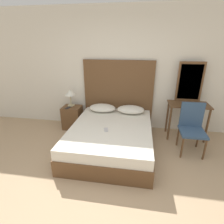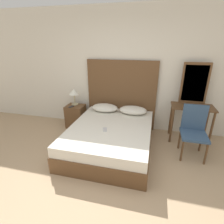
{
  "view_description": "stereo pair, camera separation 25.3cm",
  "coord_description": "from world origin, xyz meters",
  "px_view_note": "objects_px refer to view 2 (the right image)",
  "views": [
    {
      "loc": [
        0.45,
        -1.61,
        1.97
      ],
      "look_at": [
        -0.05,
        1.43,
        0.73
      ],
      "focal_mm": 28.0,
      "sensor_mm": 36.0,
      "label": 1
    },
    {
      "loc": [
        0.7,
        -1.56,
        1.97
      ],
      "look_at": [
        -0.05,
        1.43,
        0.73
      ],
      "focal_mm": 28.0,
      "sensor_mm": 36.0,
      "label": 2
    }
  ],
  "objects_px": {
    "nightstand": "(76,116)",
    "table_lamp": "(74,93)",
    "phone_on_nightstand": "(71,107)",
    "bed": "(111,137)",
    "chair": "(194,129)",
    "vanity_desk": "(191,113)",
    "phone_on_bed": "(105,129)"
  },
  "relations": [
    {
      "from": "bed",
      "to": "vanity_desk",
      "type": "height_order",
      "value": "vanity_desk"
    },
    {
      "from": "vanity_desk",
      "to": "phone_on_bed",
      "type": "bearing_deg",
      "value": -151.26
    },
    {
      "from": "nightstand",
      "to": "vanity_desk",
      "type": "distance_m",
      "value": 2.62
    },
    {
      "from": "phone_on_nightstand",
      "to": "vanity_desk",
      "type": "relative_size",
      "value": 0.2
    },
    {
      "from": "bed",
      "to": "phone_on_bed",
      "type": "distance_m",
      "value": 0.31
    },
    {
      "from": "nightstand",
      "to": "phone_on_nightstand",
      "type": "relative_size",
      "value": 3.37
    },
    {
      "from": "phone_on_nightstand",
      "to": "chair",
      "type": "relative_size",
      "value": 0.17
    },
    {
      "from": "bed",
      "to": "vanity_desk",
      "type": "distance_m",
      "value": 1.72
    },
    {
      "from": "nightstand",
      "to": "vanity_desk",
      "type": "xyz_separation_m",
      "value": [
        2.6,
        -0.02,
        0.34
      ]
    },
    {
      "from": "chair",
      "to": "nightstand",
      "type": "bearing_deg",
      "value": 168.47
    },
    {
      "from": "bed",
      "to": "phone_on_nightstand",
      "type": "distance_m",
      "value": 1.32
    },
    {
      "from": "phone_on_bed",
      "to": "vanity_desk",
      "type": "bearing_deg",
      "value": 28.74
    },
    {
      "from": "table_lamp",
      "to": "bed",
      "type": "bearing_deg",
      "value": -35.55
    },
    {
      "from": "vanity_desk",
      "to": "nightstand",
      "type": "bearing_deg",
      "value": 179.59
    },
    {
      "from": "table_lamp",
      "to": "chair",
      "type": "height_order",
      "value": "table_lamp"
    },
    {
      "from": "phone_on_nightstand",
      "to": "chair",
      "type": "height_order",
      "value": "chair"
    },
    {
      "from": "table_lamp",
      "to": "chair",
      "type": "bearing_deg",
      "value": -12.93
    },
    {
      "from": "bed",
      "to": "nightstand",
      "type": "height_order",
      "value": "nightstand"
    },
    {
      "from": "table_lamp",
      "to": "nightstand",
      "type": "bearing_deg",
      "value": -64.65
    },
    {
      "from": "phone_on_bed",
      "to": "vanity_desk",
      "type": "distance_m",
      "value": 1.82
    },
    {
      "from": "phone_on_bed",
      "to": "nightstand",
      "type": "relative_size",
      "value": 0.3
    },
    {
      "from": "bed",
      "to": "phone_on_nightstand",
      "type": "xyz_separation_m",
      "value": [
        -1.12,
        0.63,
        0.31
      ]
    },
    {
      "from": "table_lamp",
      "to": "chair",
      "type": "distance_m",
      "value": 2.7
    },
    {
      "from": "phone_on_nightstand",
      "to": "table_lamp",
      "type": "bearing_deg",
      "value": 84.85
    },
    {
      "from": "nightstand",
      "to": "chair",
      "type": "distance_m",
      "value": 2.64
    },
    {
      "from": "table_lamp",
      "to": "phone_on_nightstand",
      "type": "relative_size",
      "value": 2.39
    },
    {
      "from": "nightstand",
      "to": "table_lamp",
      "type": "relative_size",
      "value": 1.41
    },
    {
      "from": "bed",
      "to": "table_lamp",
      "type": "relative_size",
      "value": 4.99
    },
    {
      "from": "phone_on_bed",
      "to": "vanity_desk",
      "type": "relative_size",
      "value": 0.2
    },
    {
      "from": "chair",
      "to": "phone_on_nightstand",
      "type": "bearing_deg",
      "value": 170.64
    },
    {
      "from": "table_lamp",
      "to": "vanity_desk",
      "type": "height_order",
      "value": "table_lamp"
    },
    {
      "from": "bed",
      "to": "phone_on_bed",
      "type": "xyz_separation_m",
      "value": [
        -0.07,
        -0.17,
        0.25
      ]
    }
  ]
}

